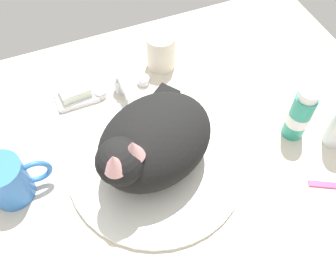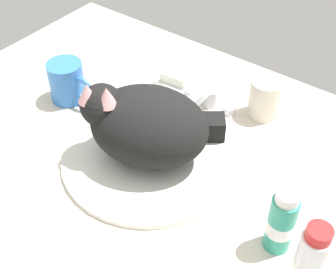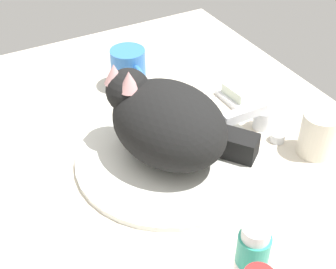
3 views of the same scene
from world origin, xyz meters
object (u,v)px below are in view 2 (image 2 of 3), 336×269
(faucet, at_px, (206,98))
(rinse_cup, at_px, (265,98))
(mouthwash_bottle, at_px, (309,262))
(toothpaste_bottle, at_px, (281,222))
(cat, at_px, (146,124))
(soap_bar, at_px, (176,77))
(coffee_mug, at_px, (68,82))

(faucet, bearing_deg, rinse_cup, 26.74)
(mouthwash_bottle, bearing_deg, toothpaste_bottle, 143.93)
(faucet, bearing_deg, toothpaste_bottle, -38.63)
(cat, xyz_separation_m, mouthwash_bottle, (0.36, -0.08, -0.02))
(soap_bar, bearing_deg, faucet, -16.72)
(coffee_mug, bearing_deg, cat, -9.69)
(cat, distance_m, coffee_mug, 0.26)
(soap_bar, bearing_deg, toothpaste_bottle, -33.79)
(faucet, relative_size, toothpaste_bottle, 1.01)
(soap_bar, distance_m, mouthwash_bottle, 0.55)
(soap_bar, bearing_deg, coffee_mug, -131.11)
(coffee_mug, height_order, soap_bar, coffee_mug)
(toothpaste_bottle, bearing_deg, soap_bar, 146.21)
(cat, height_order, coffee_mug, cat)
(faucet, xyz_separation_m, rinse_cup, (0.11, 0.06, 0.02))
(faucet, bearing_deg, cat, -92.14)
(mouthwash_bottle, bearing_deg, faucet, 141.83)
(mouthwash_bottle, bearing_deg, soap_bar, 145.87)
(toothpaste_bottle, xyz_separation_m, mouthwash_bottle, (0.07, -0.05, 0.01))
(cat, bearing_deg, rinse_cup, 65.16)
(soap_bar, height_order, mouthwash_bottle, mouthwash_bottle)
(soap_bar, bearing_deg, mouthwash_bottle, -34.13)
(rinse_cup, relative_size, soap_bar, 1.35)
(cat, bearing_deg, coffee_mug, 170.31)
(coffee_mug, height_order, toothpaste_bottle, toothpaste_bottle)
(coffee_mug, bearing_deg, faucet, 30.38)
(faucet, relative_size, soap_bar, 2.03)
(faucet, xyz_separation_m, coffee_mug, (-0.26, -0.15, 0.02))
(coffee_mug, distance_m, soap_bar, 0.25)
(faucet, bearing_deg, coffee_mug, -149.62)
(faucet, xyz_separation_m, soap_bar, (-0.10, 0.03, -0.00))
(mouthwash_bottle, bearing_deg, cat, 167.39)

